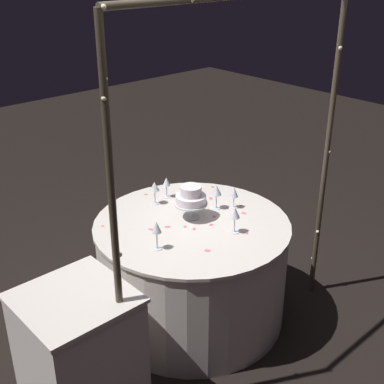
{
  "coord_description": "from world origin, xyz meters",
  "views": [
    {
      "loc": [
        1.99,
        2.18,
        2.33
      ],
      "look_at": [
        0.0,
        0.0,
        0.95
      ],
      "focal_mm": 48.58,
      "sensor_mm": 36.0,
      "label": 1
    }
  ],
  "objects": [
    {
      "name": "rose_petal_10",
      "position": [
        -0.16,
        0.04,
        0.73
      ],
      "size": [
        0.04,
        0.04,
        0.0
      ],
      "primitive_type": "ellipsoid",
      "rotation": [
        0.0,
        0.0,
        1.07
      ],
      "color": "#EA6B84",
      "rests_on": "main_table"
    },
    {
      "name": "side_table",
      "position": [
        1.0,
        0.22,
        0.38
      ],
      "size": [
        0.55,
        0.55,
        0.76
      ],
      "color": "silver",
      "rests_on": "ground"
    },
    {
      "name": "rose_petal_2",
      "position": [
        0.25,
        -0.11,
        0.73
      ],
      "size": [
        0.04,
        0.04,
        0.0
      ],
      "primitive_type": "ellipsoid",
      "rotation": [
        0.0,
        0.0,
        5.28
      ],
      "color": "#EA6B84",
      "rests_on": "main_table"
    },
    {
      "name": "rose_petal_1",
      "position": [
        -0.34,
        -0.18,
        0.73
      ],
      "size": [
        0.04,
        0.05,
        0.0
      ],
      "primitive_type": "ellipsoid",
      "rotation": [
        0.0,
        0.0,
        4.17
      ],
      "color": "#EA6B84",
      "rests_on": "main_table"
    },
    {
      "name": "rose_petal_8",
      "position": [
        -0.07,
        0.1,
        0.73
      ],
      "size": [
        0.03,
        0.02,
        0.0
      ],
      "primitive_type": "ellipsoid",
      "rotation": [
        0.0,
        0.0,
        0.01
      ],
      "color": "#EA6B84",
      "rests_on": "main_table"
    },
    {
      "name": "rose_petal_3",
      "position": [
        0.07,
        0.01,
        0.73
      ],
      "size": [
        0.04,
        0.04,
        0.0
      ],
      "primitive_type": "ellipsoid",
      "rotation": [
        0.0,
        0.0,
        0.6
      ],
      "color": "#EA6B84",
      "rests_on": "main_table"
    },
    {
      "name": "wine_glass_5",
      "position": [
        -0.13,
        -0.41,
        0.84
      ],
      "size": [
        0.06,
        0.06,
        0.15
      ],
      "color": "silver",
      "rests_on": "main_table"
    },
    {
      "name": "wine_glass_1",
      "position": [
        -0.26,
        -0.04,
        0.86
      ],
      "size": [
        0.07,
        0.07,
        0.17
      ],
      "color": "silver",
      "rests_on": "main_table"
    },
    {
      "name": "rose_petal_13",
      "position": [
        0.15,
        -0.06,
        0.73
      ],
      "size": [
        0.05,
        0.05,
        0.0
      ],
      "primitive_type": "ellipsoid",
      "rotation": [
        0.0,
        0.0,
        2.43
      ],
      "color": "#EA6B84",
      "rests_on": "main_table"
    },
    {
      "name": "decorative_arch",
      "position": [
        0.0,
        0.4,
        1.37
      ],
      "size": [
        1.74,
        0.06,
        2.15
      ],
      "color": "#473D2D",
      "rests_on": "ground"
    },
    {
      "name": "ground_plane",
      "position": [
        0.0,
        0.0,
        0.0
      ],
      "size": [
        12.0,
        12.0,
        0.0
      ],
      "primitive_type": "plane",
      "color": "black"
    },
    {
      "name": "rose_petal_6",
      "position": [
        -0.49,
        -0.31,
        0.73
      ],
      "size": [
        0.03,
        0.03,
        0.0
      ],
      "primitive_type": "ellipsoid",
      "rotation": [
        0.0,
        0.0,
        1.28
      ],
      "color": "#EA6B84",
      "rests_on": "main_table"
    },
    {
      "name": "rose_petal_5",
      "position": [
        -0.41,
        0.05,
        0.73
      ],
      "size": [
        0.03,
        0.02,
        0.0
      ],
      "primitive_type": "ellipsoid",
      "rotation": [
        0.0,
        0.0,
        2.95
      ],
      "color": "#EA6B84",
      "rests_on": "main_table"
    },
    {
      "name": "tiered_cake",
      "position": [
        -0.04,
        -0.06,
        0.87
      ],
      "size": [
        0.22,
        0.22,
        0.23
      ],
      "color": "silver",
      "rests_on": "main_table"
    },
    {
      "name": "rose_petal_12",
      "position": [
        -0.04,
        -0.54,
        0.73
      ],
      "size": [
        0.04,
        0.04,
        0.0
      ],
      "primitive_type": "ellipsoid",
      "rotation": [
        0.0,
        0.0,
        2.5
      ],
      "color": "#EA6B84",
      "rests_on": "main_table"
    },
    {
      "name": "wine_glass_4",
      "position": [
        0.0,
        -0.38,
        0.85
      ],
      "size": [
        0.06,
        0.06,
        0.17
      ],
      "color": "silver",
      "rests_on": "main_table"
    },
    {
      "name": "wine_glass_3",
      "position": [
        -0.11,
        0.27,
        0.86
      ],
      "size": [
        0.06,
        0.06,
        0.17
      ],
      "color": "silver",
      "rests_on": "main_table"
    },
    {
      "name": "main_table",
      "position": [
        0.0,
        0.0,
        0.36
      ],
      "size": [
        1.28,
        1.28,
        0.73
      ],
      "color": "silver",
      "rests_on": "ground"
    },
    {
      "name": "rose_petal_11",
      "position": [
        0.17,
        0.32,
        0.73
      ],
      "size": [
        0.04,
        0.05,
        0.0
      ],
      "primitive_type": "ellipsoid",
      "rotation": [
        0.0,
        0.0,
        5.34
      ],
      "color": "#EA6B84",
      "rests_on": "main_table"
    },
    {
      "name": "rose_petal_9",
      "position": [
        0.05,
        0.07,
        0.73
      ],
      "size": [
        0.04,
        0.04,
        0.0
      ],
      "primitive_type": "ellipsoid",
      "rotation": [
        0.0,
        0.0,
        3.81
      ],
      "color": "#EA6B84",
      "rests_on": "main_table"
    },
    {
      "name": "rose_petal_4",
      "position": [
        -0.35,
        0.13,
        0.73
      ],
      "size": [
        0.03,
        0.04,
        0.0
      ],
      "primitive_type": "ellipsoid",
      "rotation": [
        0.0,
        0.0,
        4.91
      ],
      "color": "#EA6B84",
      "rests_on": "main_table"
    },
    {
      "name": "wine_glass_2",
      "position": [
        0.37,
        0.1,
        0.86
      ],
      "size": [
        0.06,
        0.06,
        0.18
      ],
      "color": "silver",
      "rests_on": "main_table"
    },
    {
      "name": "wine_glass_0",
      "position": [
        -0.36,
        0.03,
        0.84
      ],
      "size": [
        0.06,
        0.06,
        0.15
      ],
      "color": "silver",
      "rests_on": "main_table"
    },
    {
      "name": "rose_petal_0",
      "position": [
        -0.16,
        0.33,
        0.73
      ],
      "size": [
        0.03,
        0.03,
        0.0
      ],
      "primitive_type": "ellipsoid",
      "rotation": [
        0.0,
        0.0,
        0.65
      ],
      "color": "#EA6B84",
      "rests_on": "main_table"
    },
    {
      "name": "rose_petal_7",
      "position": [
        0.45,
        -0.35,
        0.73
      ],
      "size": [
        0.02,
        0.03,
        0.0
      ],
      "primitive_type": "ellipsoid",
      "rotation": [
        0.0,
        0.0,
        1.92
      ],
      "color": "#EA6B84",
      "rests_on": "main_table"
    }
  ]
}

